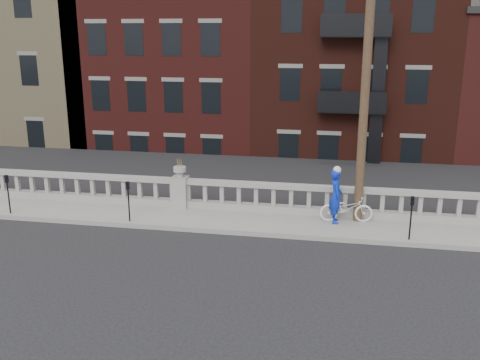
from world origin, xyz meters
name	(u,v)px	position (x,y,z in m)	size (l,w,h in m)	color
ground	(142,253)	(0.00, 0.00, 0.00)	(120.00, 120.00, 0.00)	black
sidewalk	(173,217)	(0.00, 3.00, 0.07)	(32.00, 2.20, 0.15)	gray
balustrade	(180,193)	(0.00, 3.95, 0.64)	(28.00, 0.34, 1.03)	gray
planter_pedestal	(180,188)	(0.00, 3.95, 0.83)	(0.55, 0.55, 1.76)	gray
lower_level	(268,86)	(0.56, 23.04, 2.63)	(80.00, 44.00, 20.80)	#605E59
utility_pole	(367,64)	(6.20, 3.60, 5.24)	(1.60, 0.28, 10.00)	#422D1E
parking_meter_b	(8,190)	(-5.58, 2.15, 1.00)	(0.10, 0.09, 1.36)	black
parking_meter_c	(128,197)	(-1.22, 2.15, 1.00)	(0.10, 0.09, 1.36)	black
parking_meter_d	(411,213)	(7.70, 2.15, 1.00)	(0.10, 0.09, 1.36)	black
bicycle	(346,208)	(5.82, 3.43, 0.60)	(0.60, 1.72, 0.90)	white
cyclist	(336,196)	(5.46, 3.29, 1.05)	(0.65, 0.43, 1.79)	#0D29C3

